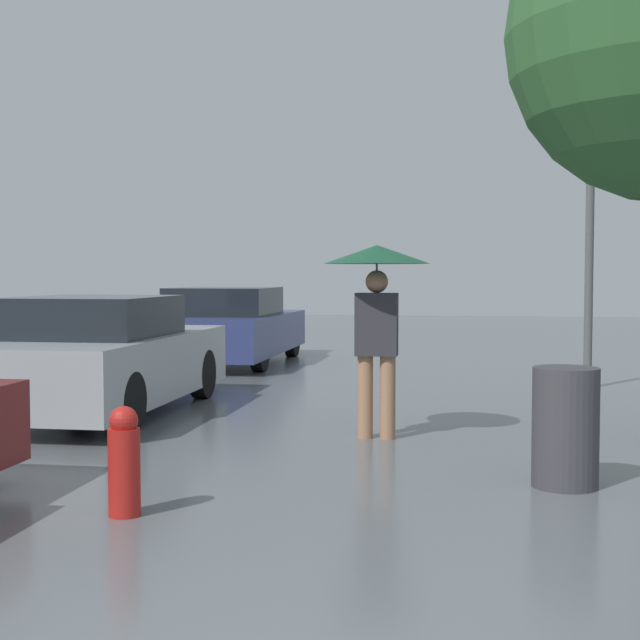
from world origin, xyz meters
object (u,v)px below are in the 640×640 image
Objects in this scene: fire_hydrant at (124,461)px; street_lamp at (591,145)px; parked_car_middle at (99,358)px; parked_car_farthest at (228,327)px; pedestrian at (377,288)px; trash_bin at (565,427)px.

street_lamp is at bearing 61.86° from fire_hydrant.
parked_car_middle is 0.94× the size of parked_car_farthest.
fire_hydrant is at bearing -114.30° from pedestrian.
trash_bin is at bearing -60.12° from parked_car_farthest.
parked_car_middle is 5.32m from trash_bin.
street_lamp reaches higher than trash_bin.
trash_bin is 1.23× the size of fire_hydrant.
parked_car_farthest reaches higher than fire_hydrant.
fire_hydrant is at bearing -118.14° from street_lamp.
fire_hydrant is at bearing -156.23° from trash_bin.
street_lamp reaches higher than fire_hydrant.
street_lamp is at bearing 59.29° from pedestrian.
trash_bin is at bearing -30.03° from parked_car_middle.
parked_car_middle is at bearing 149.97° from trash_bin.
parked_car_farthest is at bearing 156.01° from street_lamp.
pedestrian is at bearing -64.00° from parked_car_farthest.
street_lamp reaches higher than parked_car_farthest.
parked_car_farthest is 0.90× the size of street_lamp.
pedestrian is 0.45× the size of parked_car_middle.
pedestrian is 3.37m from parked_car_middle.
pedestrian reaches higher than parked_car_farthest.
street_lamp reaches higher than pedestrian.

